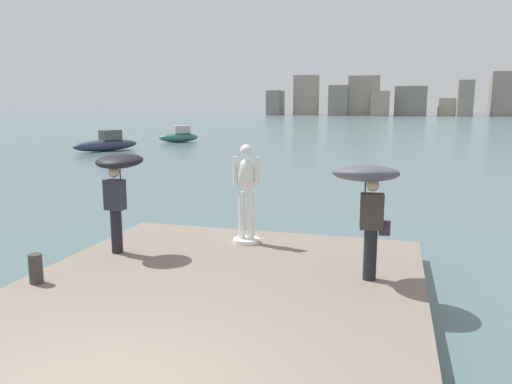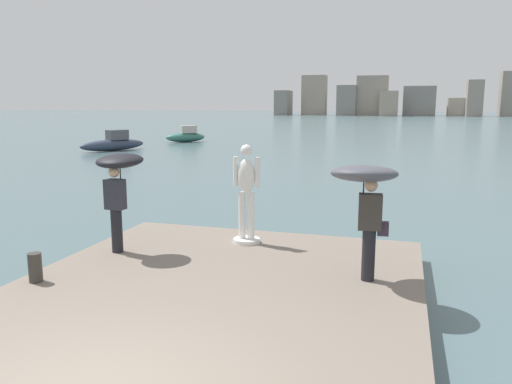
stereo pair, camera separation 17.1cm
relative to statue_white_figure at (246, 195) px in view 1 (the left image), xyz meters
name	(u,v)px [view 1 (the left image)]	position (x,y,z in m)	size (l,w,h in m)	color
ground_plane	(362,144)	(0.27, 33.89, -1.44)	(400.00, 400.00, 0.00)	#4C666B
pier	(182,335)	(0.27, -4.03, -1.24)	(6.64, 10.17, 0.40)	slate
statue_white_figure	(246,195)	(0.00, 0.00, 0.00)	(0.58, 0.57, 2.11)	white
onlooker_left	(118,177)	(-2.20, -1.38, 0.50)	(1.00, 1.02, 2.01)	black
onlooker_right	(367,187)	(2.58, -1.62, 0.55)	(1.20, 1.22, 2.01)	black
mooring_bollard	(36,269)	(-2.66, -3.30, -0.79)	(0.22, 0.22, 0.50)	#38332D
boat_near	(179,136)	(-15.55, 31.14, -0.88)	(3.48, 3.27, 1.47)	#336B5B
boat_far	(107,144)	(-17.09, 21.93, -0.91)	(3.25, 5.13, 1.50)	#2D384C
distant_skyline	(388,99)	(0.53, 145.06, 3.52)	(71.17, 12.51, 12.38)	gray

